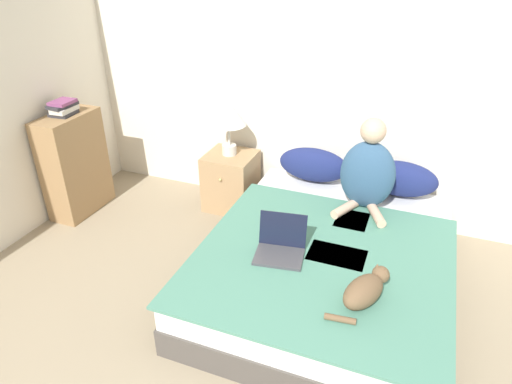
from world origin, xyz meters
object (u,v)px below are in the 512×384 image
object	(u,v)px
bed	(327,265)
pillow_near	(313,165)
pillow_far	(400,179)
cat_tabby	(365,290)
table_lamp	(228,115)
person_sitting	(368,172)
book_stack_top	(63,108)
laptop_open	(280,247)
nightstand	(231,181)
bookshelf	(75,164)

from	to	relation	value
bed	pillow_near	xyz separation A→B (m)	(-0.36, 0.87, 0.34)
bed	pillow_far	bearing A→B (deg)	67.56
bed	cat_tabby	world-z (taller)	cat_tabby
cat_tabby	table_lamp	bearing A→B (deg)	71.80
person_sitting	book_stack_top	world-z (taller)	person_sitting
book_stack_top	laptop_open	bearing A→B (deg)	-13.19
cat_tabby	pillow_far	bearing A→B (deg)	22.61
book_stack_top	pillow_far	bearing A→B (deg)	12.74
bed	person_sitting	xyz separation A→B (m)	(0.13, 0.57, 0.49)
laptop_open	nightstand	size ratio (longest dim) A/B	0.68
pillow_near	bookshelf	xyz separation A→B (m)	(-2.01, -0.62, -0.07)
pillow_far	cat_tabby	distance (m)	1.37
bed	pillow_far	world-z (taller)	pillow_far
bed	nightstand	size ratio (longest dim) A/B	3.84
bookshelf	nightstand	bearing A→B (deg)	23.69
cat_tabby	nightstand	size ratio (longest dim) A/B	0.81
bed	cat_tabby	distance (m)	0.66
pillow_far	bookshelf	world-z (taller)	bookshelf
bed	book_stack_top	bearing A→B (deg)	174.00
person_sitting	laptop_open	size ratio (longest dim) A/B	2.02
bed	table_lamp	distance (m)	1.55
cat_tabby	laptop_open	distance (m)	0.65
pillow_near	person_sitting	world-z (taller)	person_sitting
cat_tabby	laptop_open	world-z (taller)	laptop_open
bed	book_stack_top	world-z (taller)	book_stack_top
bookshelf	pillow_near	bearing A→B (deg)	17.18
laptop_open	nightstand	distance (m)	1.34
person_sitting	bookshelf	size ratio (longest dim) A/B	0.78
cat_tabby	table_lamp	size ratio (longest dim) A/B	0.85
person_sitting	cat_tabby	world-z (taller)	person_sitting
pillow_near	book_stack_top	xyz separation A→B (m)	(-2.01, -0.62, 0.45)
pillow_near	nightstand	world-z (taller)	pillow_near
nightstand	person_sitting	bearing A→B (deg)	-10.30
pillow_far	bookshelf	xyz separation A→B (m)	(-2.73, -0.62, -0.07)
bed	table_lamp	xyz separation A→B (m)	(-1.11, 0.81, 0.71)
person_sitting	table_lamp	distance (m)	1.29
pillow_near	nightstand	distance (m)	0.79
bed	person_sitting	bearing A→B (deg)	77.04
person_sitting	cat_tabby	distance (m)	1.12
person_sitting	laptop_open	distance (m)	0.95
bed	nightstand	xyz separation A→B (m)	(-1.10, 0.80, 0.07)
bed	pillow_near	world-z (taller)	pillow_near
person_sitting	table_lamp	xyz separation A→B (m)	(-1.25, 0.23, 0.21)
bed	person_sitting	size ratio (longest dim) A/B	2.81
pillow_near	laptop_open	distance (m)	1.11
pillow_far	person_sitting	size ratio (longest dim) A/B	0.83
laptop_open	person_sitting	bearing A→B (deg)	54.51
pillow_near	book_stack_top	bearing A→B (deg)	-162.96
nightstand	pillow_far	bearing A→B (deg)	2.61
bed	table_lamp	bearing A→B (deg)	144.06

